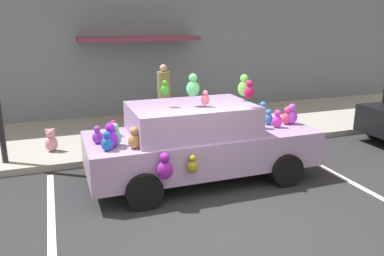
% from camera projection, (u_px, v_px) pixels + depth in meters
% --- Properties ---
extents(ground_plane, '(60.00, 60.00, 0.00)m').
position_uv_depth(ground_plane, '(209.00, 219.00, 6.22)').
color(ground_plane, '#262628').
extents(sidewalk, '(24.00, 4.00, 0.15)m').
position_uv_depth(sidewalk, '(141.00, 132.00, 10.72)').
color(sidewalk, gray).
rests_on(sidewalk, ground).
extents(storefront_building, '(24.00, 1.25, 6.40)m').
position_uv_depth(storefront_building, '(122.00, 16.00, 11.82)').
color(storefront_building, slate).
rests_on(storefront_building, ground).
extents(parking_stripe_front, '(0.12, 3.60, 0.01)m').
position_uv_depth(parking_stripe_front, '(331.00, 171.00, 8.18)').
color(parking_stripe_front, silver).
rests_on(parking_stripe_front, ground).
extents(parking_stripe_rear, '(0.12, 3.60, 0.01)m').
position_uv_depth(parking_stripe_rear, '(51.00, 215.00, 6.33)').
color(parking_stripe_rear, silver).
rests_on(parking_stripe_rear, ground).
extents(plush_covered_car, '(4.50, 2.07, 2.15)m').
position_uv_depth(plush_covered_car, '(200.00, 141.00, 7.57)').
color(plush_covered_car, '#A084B0').
rests_on(plush_covered_car, ground).
extents(teddy_bear_on_sidewalk, '(0.29, 0.24, 0.55)m').
position_uv_depth(teddy_bear_on_sidewalk, '(51.00, 141.00, 8.90)').
color(teddy_bear_on_sidewalk, pink).
rests_on(teddy_bear_on_sidewalk, sidewalk).
extents(pedestrian_near_shopfront, '(0.38, 0.38, 1.73)m').
position_uv_depth(pedestrian_near_shopfront, '(164.00, 97.00, 11.12)').
color(pedestrian_near_shopfront, olive).
rests_on(pedestrian_near_shopfront, sidewalk).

